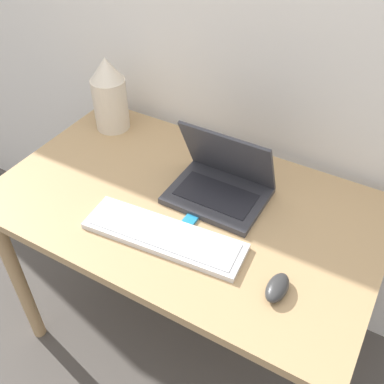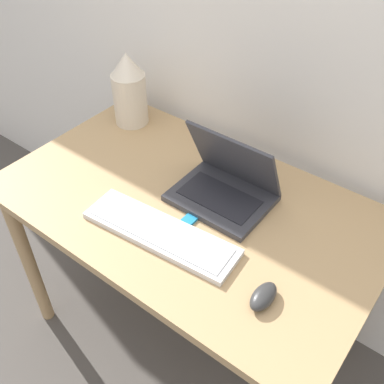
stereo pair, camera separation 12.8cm
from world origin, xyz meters
TOP-DOWN VIEW (x-y plane):
  - wall_back at (0.00, 0.78)m, footprint 6.00×0.05m
  - desk at (0.00, 0.36)m, footprint 1.20×0.72m
  - laptop at (0.08, 0.45)m, footprint 0.29×0.23m
  - keyboard at (0.02, 0.20)m, footprint 0.48×0.17m
  - mouse at (0.37, 0.19)m, footprint 0.05×0.10m
  - vase at (-0.45, 0.59)m, footprint 0.13×0.13m
  - mp3_player at (0.05, 0.30)m, footprint 0.04×0.05m

SIDE VIEW (x-z plane):
  - desk at x=0.00m, z-range 0.28..1.04m
  - mp3_player at x=0.05m, z-range 0.76..0.77m
  - keyboard at x=0.02m, z-range 0.76..0.78m
  - mouse at x=0.37m, z-range 0.76..0.80m
  - laptop at x=0.08m, z-range 0.69..0.92m
  - vase at x=-0.45m, z-range 0.76..1.04m
  - wall_back at x=0.00m, z-range 0.00..2.50m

